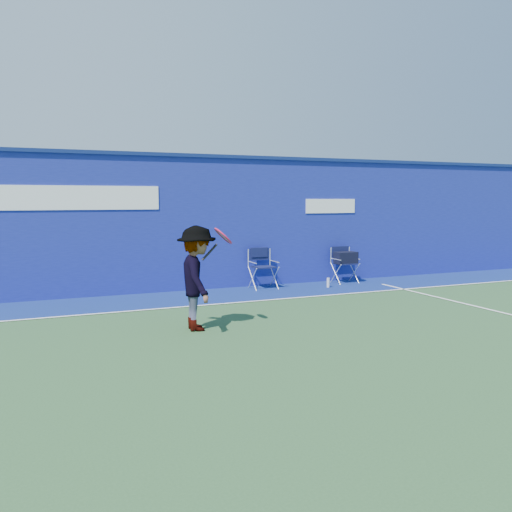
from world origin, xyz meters
name	(u,v)px	position (x,y,z in m)	size (l,w,h in m)	color
ground	(292,344)	(0.00, 0.00, 0.00)	(80.00, 80.00, 0.00)	#2A4E29
stadium_wall	(189,222)	(0.00, 5.20, 1.55)	(24.00, 0.50, 3.08)	navy
out_of_bounds_strip	(205,297)	(0.00, 4.10, 0.00)	(24.00, 1.80, 0.01)	navy
court_lines	(274,334)	(0.00, 0.60, 0.01)	(24.00, 12.00, 0.01)	white
directors_chair_left	(263,275)	(1.59, 4.62, 0.31)	(0.56, 0.52, 0.94)	silver
directors_chair_right	(345,268)	(3.79, 4.59, 0.37)	(0.53, 0.48, 0.89)	silver
water_bottle	(328,283)	(3.04, 4.12, 0.12)	(0.07, 0.07, 0.24)	silver
tennis_player	(197,278)	(-0.98, 1.39, 0.83)	(0.93, 1.13, 1.66)	#EA4738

